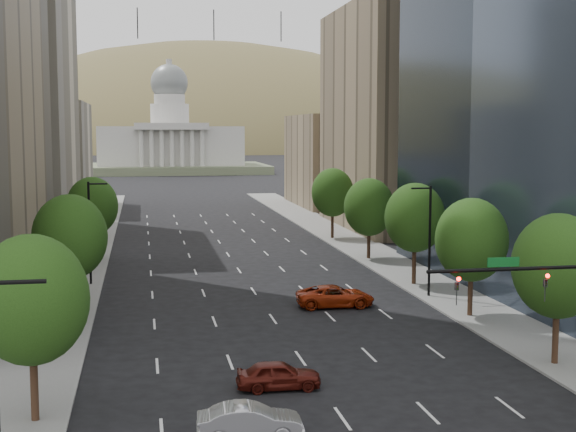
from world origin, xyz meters
TOP-DOWN VIEW (x-y plane):
  - sidewalk_left at (-15.50, 60.00)m, footprint 6.00×200.00m
  - sidewalk_right at (15.50, 60.00)m, footprint 6.00×200.00m
  - midrise_cream_left at (-25.00, 103.00)m, footprint 14.00×30.00m
  - filler_left at (-25.00, 136.00)m, footprint 14.00×26.00m
  - parking_tan_right at (25.00, 100.00)m, footprint 14.00×30.00m
  - filler_right at (25.00, 133.00)m, footprint 14.00×26.00m
  - tree_right_1 at (14.00, 36.00)m, footprint 5.20×5.20m
  - tree_right_2 at (14.00, 48.00)m, footprint 5.20×5.20m
  - tree_right_3 at (14.00, 60.00)m, footprint 5.20×5.20m
  - tree_right_4 at (14.00, 74.00)m, footprint 5.20×5.20m
  - tree_right_5 at (14.00, 90.00)m, footprint 5.20×5.20m
  - tree_left_0 at (-14.00, 32.00)m, footprint 5.20×5.20m
  - tree_left_1 at (-14.00, 52.00)m, footprint 5.20×5.20m
  - tree_left_2 at (-14.00, 78.00)m, footprint 5.20×5.20m
  - streetlight_rn at (13.44, 55.00)m, footprint 1.70×0.20m
  - streetlight_ln at (-13.44, 65.00)m, footprint 1.70×0.20m
  - traffic_signal at (10.53, 30.00)m, footprint 9.12×0.40m
  - capitol at (0.00, 249.71)m, footprint 60.00×40.00m
  - foothills at (34.67, 599.39)m, footprint 720.00×413.00m
  - car_maroon at (-2.20, 34.74)m, footprint 4.44×1.90m
  - car_silver at (-4.56, 28.38)m, footprint 4.71×1.87m
  - car_red_far at (5.30, 53.06)m, footprint 6.03×2.97m

SIDE VIEW (x-z plane):
  - foothills at x=34.67m, z-range -169.28..93.72m
  - sidewalk_left at x=-15.50m, z-range 0.00..0.15m
  - sidewalk_right at x=15.50m, z-range 0.00..0.15m
  - car_maroon at x=-2.20m, z-range 0.00..1.49m
  - car_silver at x=-4.56m, z-range 0.00..1.52m
  - car_red_far at x=5.30m, z-range 0.00..1.65m
  - streetlight_rn at x=13.44m, z-range 0.34..9.34m
  - streetlight_ln at x=-13.44m, z-range 0.34..9.34m
  - traffic_signal at x=10.53m, z-range 1.49..8.86m
  - tree_right_4 at x=14.00m, z-range 1.23..9.69m
  - tree_right_2 at x=14.00m, z-range 1.30..9.91m
  - tree_left_2 at x=-14.00m, z-range 1.34..10.02m
  - tree_right_1 at x=14.00m, z-range 1.37..10.12m
  - tree_right_5 at x=14.00m, z-range 1.37..10.12m
  - tree_left_0 at x=-14.00m, z-range 1.37..10.12m
  - tree_right_3 at x=14.00m, z-range 1.44..10.34m
  - tree_left_1 at x=-14.00m, z-range 1.48..10.45m
  - filler_right at x=25.00m, z-range 0.00..16.00m
  - capitol at x=0.00m, z-range -9.02..26.18m
  - filler_left at x=-25.00m, z-range 0.00..18.00m
  - parking_tan_right at x=25.00m, z-range 0.00..30.00m
  - midrise_cream_left at x=-25.00m, z-range 0.00..35.00m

